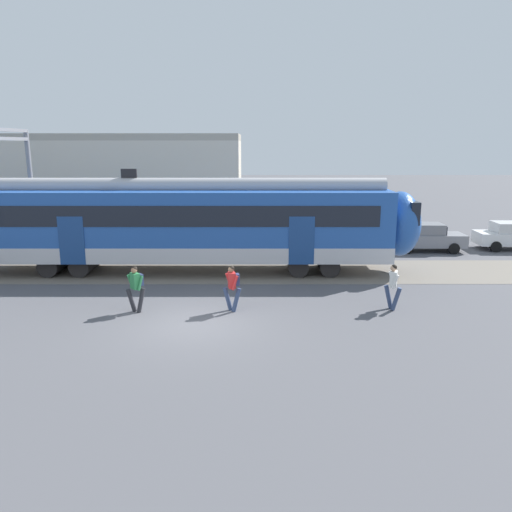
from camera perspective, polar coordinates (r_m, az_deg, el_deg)
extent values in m
plane|color=#515156|center=(16.77, -6.97, -7.72)|extent=(160.00, 160.00, 0.00)
cube|color=silver|center=(23.25, -7.23, 0.77)|extent=(18.00, 3.06, 0.70)
cube|color=#2351A3|center=(22.98, -7.34, 4.55)|extent=(18.00, 3.00, 2.40)
cube|color=black|center=(21.47, -7.87, 4.50)|extent=(16.56, 0.03, 0.90)
cube|color=navy|center=(21.52, 5.39, 1.74)|extent=(1.10, 0.04, 2.10)
cube|color=navy|center=(22.85, -20.18, 1.66)|extent=(1.10, 0.04, 2.10)
cylinder|color=#A4A4A9|center=(22.83, -7.44, 7.98)|extent=(17.64, 0.70, 0.70)
cube|color=black|center=(23.30, -14.16, 9.15)|extent=(0.70, 0.12, 0.40)
cylinder|color=black|center=(23.42, 8.23, -0.68)|extent=(0.90, 2.40, 0.90)
cylinder|color=black|center=(23.27, 4.82, -0.68)|extent=(0.90, 2.40, 0.90)
cylinder|color=black|center=(24.49, -18.59, -0.64)|extent=(0.90, 2.40, 0.90)
cylinder|color=black|center=(24.97, -21.63, -0.62)|extent=(0.90, 2.40, 0.90)
ellipsoid|color=#2351A3|center=(23.76, 16.22, 3.56)|extent=(1.80, 2.85, 2.95)
cube|color=black|center=(23.78, 17.12, 4.97)|extent=(0.40, 2.40, 1.00)
cylinder|color=#28282D|center=(18.17, -13.90, -4.94)|extent=(0.37, 0.34, 0.87)
cylinder|color=#28282D|center=(18.13, -12.85, -4.93)|extent=(0.37, 0.34, 0.87)
cube|color=#2D7F47|center=(17.95, -13.49, -2.77)|extent=(0.41, 0.43, 0.56)
cylinder|color=#2D7F47|center=(17.81, -12.95, -3.04)|extent=(0.25, 0.23, 0.52)
cylinder|color=#2D7F47|center=(18.13, -14.02, -2.82)|extent=(0.25, 0.23, 0.52)
sphere|color=#9E7051|center=(17.85, -13.62, -1.58)|extent=(0.22, 0.22, 0.22)
sphere|color=black|center=(17.85, -13.56, -1.47)|extent=(0.20, 0.20, 0.20)
cube|color=navy|center=(18.02, -12.98, -2.62)|extent=(0.30, 0.32, 0.40)
cylinder|color=navy|center=(17.84, -3.10, -4.91)|extent=(0.38, 0.21, 0.87)
cylinder|color=navy|center=(17.70, -2.12, -5.04)|extent=(0.38, 0.21, 0.87)
cube|color=red|center=(17.57, -2.63, -2.77)|extent=(0.30, 0.40, 0.56)
cylinder|color=red|center=(17.38, -2.27, -3.10)|extent=(0.26, 0.14, 0.52)
cylinder|color=red|center=(17.78, -2.99, -2.75)|extent=(0.26, 0.14, 0.52)
sphere|color=brown|center=(17.46, -2.71, -1.54)|extent=(0.22, 0.22, 0.22)
sphere|color=black|center=(17.46, -2.65, -1.44)|extent=(0.20, 0.20, 0.20)
cube|color=navy|center=(17.59, -2.05, -2.68)|extent=(0.21, 0.31, 0.40)
cylinder|color=navy|center=(18.66, 15.05, -4.54)|extent=(0.38, 0.26, 0.87)
cylinder|color=navy|center=(18.47, 15.87, -4.77)|extent=(0.38, 0.26, 0.87)
cube|color=silver|center=(18.37, 15.59, -2.54)|extent=(0.35, 0.42, 0.56)
cylinder|color=silver|center=(18.17, 15.77, -2.88)|extent=(0.26, 0.17, 0.52)
cylinder|color=silver|center=(18.60, 15.39, -2.50)|extent=(0.26, 0.17, 0.52)
sphere|color=tan|center=(18.28, 15.60, -1.35)|extent=(0.22, 0.22, 0.22)
sphere|color=black|center=(18.27, 15.66, -1.27)|extent=(0.20, 0.20, 0.20)
cube|color=gray|center=(29.16, 19.07, 1.78)|extent=(4.04, 1.74, 0.68)
cube|color=slate|center=(29.02, 18.88, 2.98)|extent=(1.94, 1.49, 0.56)
cube|color=black|center=(29.32, 20.65, 2.86)|extent=(0.16, 1.37, 0.48)
cylinder|color=black|center=(30.34, 20.83, 1.39)|extent=(0.60, 0.22, 0.60)
cylinder|color=black|center=(28.90, 21.82, 0.78)|extent=(0.60, 0.22, 0.60)
cylinder|color=black|center=(29.62, 16.30, 1.45)|extent=(0.60, 0.22, 0.60)
cylinder|color=black|center=(28.14, 17.08, 0.83)|extent=(0.60, 0.22, 0.60)
cylinder|color=black|center=(31.79, 24.77, 1.53)|extent=(0.61, 0.22, 0.60)
cylinder|color=black|center=(30.39, 25.86, 0.96)|extent=(0.61, 0.22, 0.60)
cylinder|color=gray|center=(28.35, -24.07, 6.41)|extent=(0.24, 0.24, 6.50)
cube|color=beige|center=(33.94, -20.61, 7.14)|extent=(21.88, 5.00, 6.00)
cube|color=#9F9686|center=(33.83, -21.04, 12.54)|extent=(21.88, 5.00, 0.40)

